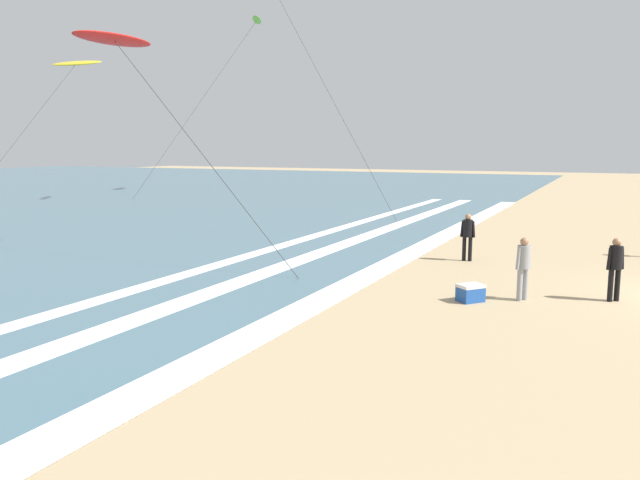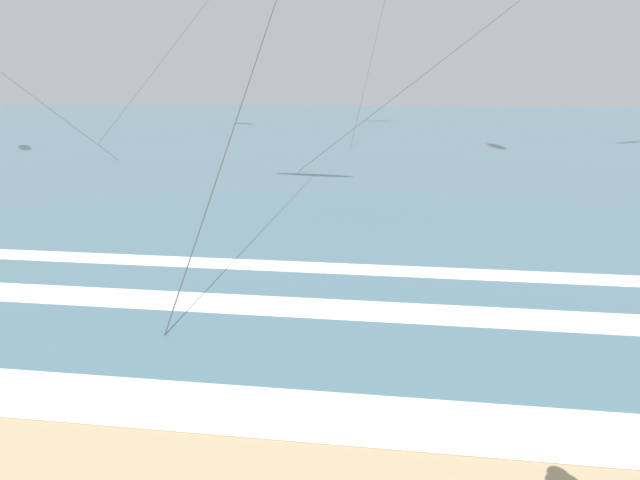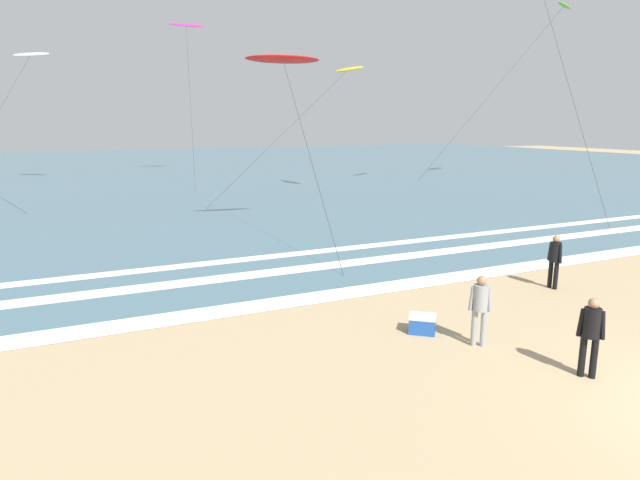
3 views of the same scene
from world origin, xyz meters
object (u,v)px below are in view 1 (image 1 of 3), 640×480
surfer_background_far (468,233)px  cooler_box (470,293)px  surfer_left_near (523,263)px  kite_yellow_low_near (76,64)px  kite_red_far_right (114,40)px  kite_lime_high_right (256,21)px  surfer_right_near (615,264)px

surfer_background_far → cooler_box: surfer_background_far is taller
surfer_left_near → surfer_background_far: size_ratio=1.00×
kite_yellow_low_near → kite_red_far_right: bearing=-129.1°
surfer_left_near → kite_lime_high_right: 40.29m
surfer_background_far → kite_lime_high_right: kite_lime_high_right is taller
surfer_right_near → surfer_left_near: same height
surfer_right_near → kite_yellow_low_near: size_ratio=0.14×
kite_yellow_low_near → kite_red_far_right: size_ratio=1.39×
kite_lime_high_right → surfer_left_near: bearing=-139.4°
kite_red_far_right → cooler_box: 14.53m
surfer_left_near → kite_red_far_right: kite_red_far_right is taller
kite_lime_high_right → cooler_box: bearing=-141.4°
surfer_left_near → kite_red_far_right: 15.16m
surfer_right_near → surfer_background_far: size_ratio=1.00×
surfer_left_near → cooler_box: surfer_left_near is taller
surfer_left_near → kite_red_far_right: size_ratio=0.20×
surfer_right_near → cooler_box: surfer_right_near is taller
surfer_left_near → surfer_background_far: (4.91, 2.43, 0.00)m
surfer_right_near → surfer_left_near: size_ratio=1.00×
surfer_right_near → kite_lime_high_right: size_ratio=0.11×
kite_red_far_right → surfer_right_near: bearing=-89.9°
cooler_box → surfer_background_far: bearing=12.9°
kite_lime_high_right → kite_yellow_low_near: bearing=-179.4°
kite_yellow_low_near → cooler_box: kite_yellow_low_near is taller
surfer_left_near → kite_yellow_low_near: kite_yellow_low_near is taller
surfer_right_near → kite_lime_high_right: (28.14, 26.95, 12.74)m
kite_yellow_low_near → kite_lime_high_right: size_ratio=0.80×
surfer_right_near → cooler_box: (-1.55, 3.23, -0.74)m
surfer_right_near → kite_yellow_low_near: 29.08m
surfer_right_near → kite_red_far_right: kite_red_far_right is taller
surfer_right_near → surfer_left_near: bearing=113.0°
kite_yellow_low_near → kite_red_far_right: (-8.90, -10.95, -0.80)m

